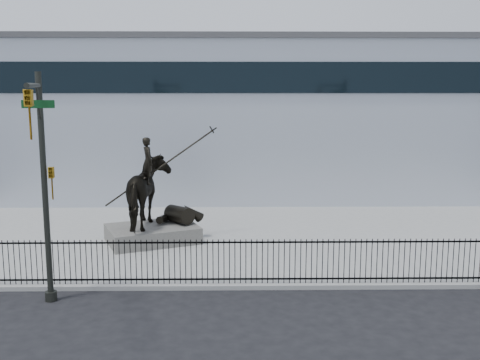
{
  "coord_description": "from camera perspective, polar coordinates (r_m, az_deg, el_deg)",
  "views": [
    {
      "loc": [
        -1.36,
        -16.44,
        6.61
      ],
      "look_at": [
        -1.05,
        6.0,
        2.81
      ],
      "focal_mm": 42.0,
      "sensor_mm": 36.0,
      "label": 1
    }
  ],
  "objects": [
    {
      "name": "picket_fence",
      "position": [
        18.63,
        3.46,
        -8.24
      ],
      "size": [
        22.1,
        0.1,
        1.5
      ],
      "color": "black",
      "rests_on": "plaza"
    },
    {
      "name": "plaza",
      "position": [
        24.37,
        2.45,
        -5.95
      ],
      "size": [
        30.0,
        12.0,
        0.15
      ],
      "primitive_type": "cube",
      "color": "gray",
      "rests_on": "ground"
    },
    {
      "name": "statue_plinth",
      "position": [
        23.78,
        -8.88,
        -5.42
      ],
      "size": [
        4.26,
        3.65,
        0.67
      ],
      "primitive_type": "cube",
      "rotation": [
        0.0,
        0.0,
        0.39
      ],
      "color": "#53524C",
      "rests_on": "plaza"
    },
    {
      "name": "traffic_signal_left",
      "position": [
        16.9,
        -19.38,
        0.29
      ],
      "size": [
        1.52,
        4.84,
        7.0
      ],
      "color": "black",
      "rests_on": "ground"
    },
    {
      "name": "equestrian_statue",
      "position": [
        23.41,
        -8.83,
        -1.28
      ],
      "size": [
        4.28,
        3.55,
        3.9
      ],
      "rotation": [
        0.0,
        0.0,
        0.39
      ],
      "color": "black",
      "rests_on": "statue_plinth"
    },
    {
      "name": "ground",
      "position": [
        17.77,
        3.73,
        -12.25
      ],
      "size": [
        120.0,
        120.0,
        0.0
      ],
      "primitive_type": "plane",
      "color": "black",
      "rests_on": "ground"
    },
    {
      "name": "building",
      "position": [
        36.52,
        1.35,
        6.29
      ],
      "size": [
        44.0,
        14.0,
        9.0
      ],
      "primitive_type": "cube",
      "color": "#B1B7C1",
      "rests_on": "ground"
    }
  ]
}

